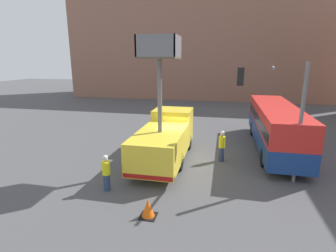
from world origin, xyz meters
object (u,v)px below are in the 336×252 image
Objects in this scene: utility_truck at (165,136)px; traffic_cone_near_truck at (148,208)px; road_worker_directing at (222,146)px; city_bus at (275,124)px; traffic_light_pole at (279,102)px; road_worker_near_truck at (106,173)px.

traffic_cone_near_truck is (0.67, -6.04, -1.20)m from utility_truck.
city_bus is at bearing 61.13° from road_worker_directing.
road_worker_near_truck is (-7.88, -3.02, -3.15)m from traffic_light_pole.
utility_truck is 9.75× the size of traffic_cone_near_truck.
road_worker_near_truck is at bearing 146.46° from traffic_cone_near_truck.
utility_truck is at bearing 167.41° from traffic_light_pole.
city_bus is 5.51m from traffic_light_pole.
traffic_cone_near_truck is at bearing -92.28° from road_worker_directing.
road_worker_directing reaches higher than road_worker_near_truck.
traffic_light_pole is at bearing -179.83° from city_bus.
city_bus is 11.89m from road_worker_near_truck.
city_bus reaches higher than road_worker_near_truck.
utility_truck reaches higher than road_worker_near_truck.
utility_truck is 4.15× the size of road_worker_near_truck.
traffic_light_pole is 4.46m from road_worker_directing.
road_worker_directing is at bearing 143.76° from traffic_light_pole.
city_bus is 6.09× the size of road_worker_near_truck.
city_bus is 5.66× the size of road_worker_directing.
road_worker_directing is (-3.50, -3.05, -0.84)m from city_bus.
road_worker_directing is at bearing 9.61° from utility_truck.
road_worker_near_truck is (-8.76, -7.98, -0.92)m from city_bus.
city_bus is at bearing 27.70° from utility_truck.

